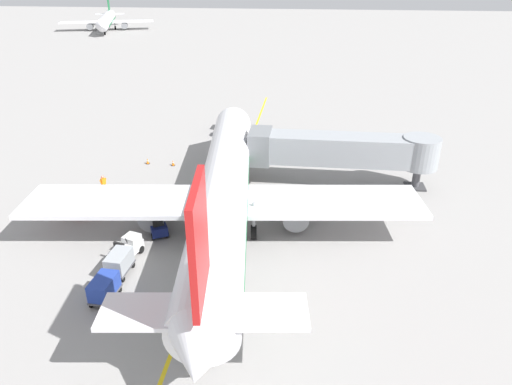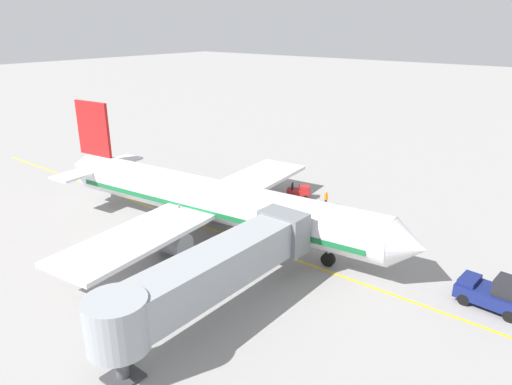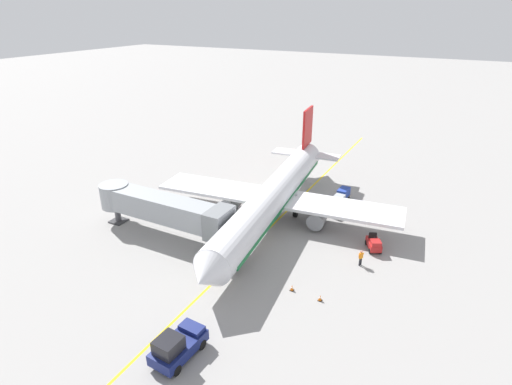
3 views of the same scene
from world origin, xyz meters
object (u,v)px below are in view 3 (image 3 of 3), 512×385
Objects in this scene: parked_airliner at (274,196)px; baggage_tug_trailing at (335,209)px; baggage_tug_lead at (374,244)px; safety_cone_nose_left at (292,288)px; jet_bridge at (161,208)px; baggage_cart_front at (338,201)px; pushback_tractor at (177,346)px; baggage_tug_spare at (317,219)px; baggage_cart_second_in_train at (343,193)px; ground_crew_wing_walker at (361,257)px; safety_cone_nose_right at (320,298)px.

parked_airliner is 13.64× the size of baggage_tug_trailing.
baggage_tug_lead reaches higher than safety_cone_nose_left.
baggage_tug_trailing is at bearing -137.55° from jet_bridge.
baggage_cart_front is (6.56, -8.10, 0.24)m from baggage_tug_lead.
baggage_cart_front is at bearing -95.11° from pushback_tractor.
baggage_tug_spare is at bearing -143.51° from jet_bridge.
parked_airliner reaches higher than baggage_cart_second_in_train.
pushback_tractor is 28.08m from baggage_tug_trailing.
baggage_tug_trailing is (6.34, -6.12, 0.00)m from baggage_tug_lead.
baggage_tug_trailing and baggage_tug_spare have the same top height.
pushback_tractor is 23.68m from baggage_tug_lead.
safety_cone_nose_left is (-4.30, -11.25, -0.81)m from pushback_tractor.
pushback_tractor is 1.54× the size of baggage_cart_front.
baggage_tug_lead is 0.95× the size of baggage_cart_second_in_train.
baggage_cart_second_in_train is (-15.19, -18.91, -2.51)m from jet_bridge.
pushback_tractor is at bearing 85.52° from baggage_cart_second_in_train.
jet_bridge is 10.22× the size of ground_crew_wing_walker.
baggage_tug_lead is 1.00× the size of baggage_tug_spare.
ground_crew_wing_walker is (-6.20, 14.45, 0.00)m from baggage_cart_second_in_train.
jet_bridge is 3.82× the size of pushback_tractor.
ground_crew_wing_walker reaches higher than baggage_tug_lead.
baggage_tug_spare reaches higher than safety_cone_nose_left.
ground_crew_wing_walker is at bearing -122.63° from safety_cone_nose_left.
baggage_tug_spare is at bearing -19.44° from baggage_tug_lead.
pushback_tractor is 1.54× the size of baggage_cart_second_in_train.
parked_airliner reaches higher than safety_cone_nose_left.
safety_cone_nose_right is at bearing 103.17° from baggage_cart_front.
ground_crew_wing_walker is (-21.39, -4.46, -2.51)m from jet_bridge.
baggage_tug_lead reaches higher than baggage_cart_front.
baggage_tug_trailing is 4.74m from baggage_cart_second_in_train.
baggage_tug_trailing is at bearing -85.13° from safety_cone_nose_left.
baggage_cart_front is at bearing -62.56° from ground_crew_wing_walker.
baggage_tug_trailing reaches higher than safety_cone_nose_left.
baggage_tug_spare is 0.94× the size of baggage_cart_second_in_train.
baggage_cart_second_in_train is 15.72m from ground_crew_wing_walker.
baggage_cart_second_in_train is at bearing -128.77° from jet_bridge.
parked_airliner is 11.49m from baggage_cart_second_in_train.
jet_bridge is 6.24× the size of baggage_tug_spare.
parked_airliner is 8.25m from baggage_tug_trailing.
safety_cone_nose_right is (-10.31, 11.90, -2.90)m from parked_airliner.
ground_crew_wing_walker is at bearing -168.22° from jet_bridge.
parked_airliner reaches higher than safety_cone_nose_right.
jet_bridge is 20.14m from safety_cone_nose_right.
parked_airliner is 12.76m from baggage_tug_lead.
parked_airliner is at bearing -57.28° from safety_cone_nose_left.
baggage_tug_trailing is at bearing -58.90° from ground_crew_wing_walker.
parked_airliner reaches higher than ground_crew_wing_walker.
baggage_cart_front is 1.74× the size of ground_crew_wing_walker.
parked_airliner is at bearing 59.06° from baggage_cart_second_in_train.
ground_crew_wing_walker is 8.28m from safety_cone_nose_left.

